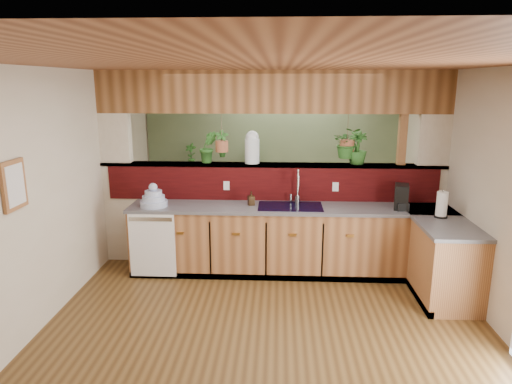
{
  "coord_description": "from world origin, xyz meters",
  "views": [
    {
      "loc": [
        0.09,
        -4.67,
        2.45
      ],
      "look_at": [
        -0.18,
        0.7,
        1.15
      ],
      "focal_mm": 32.0,
      "sensor_mm": 36.0,
      "label": 1
    }
  ],
  "objects_px": {
    "dish_stack": "(154,199)",
    "soap_dispenser": "(251,198)",
    "paper_towel": "(442,205)",
    "shelving_console": "(223,193)",
    "faucet": "(297,185)",
    "glass_jar": "(252,147)",
    "coffee_maker": "(401,198)"
  },
  "relations": [
    {
      "from": "dish_stack",
      "to": "soap_dispenser",
      "type": "relative_size",
      "value": 1.94
    },
    {
      "from": "soap_dispenser",
      "to": "paper_towel",
      "type": "height_order",
      "value": "paper_towel"
    },
    {
      "from": "soap_dispenser",
      "to": "shelving_console",
      "type": "xyz_separation_m",
      "value": [
        -0.64,
        2.24,
        -0.49
      ]
    },
    {
      "from": "faucet",
      "to": "glass_jar",
      "type": "distance_m",
      "value": 0.79
    },
    {
      "from": "coffee_maker",
      "to": "glass_jar",
      "type": "distance_m",
      "value": 2.02
    },
    {
      "from": "dish_stack",
      "to": "soap_dispenser",
      "type": "distance_m",
      "value": 1.25
    },
    {
      "from": "faucet",
      "to": "shelving_console",
      "type": "xyz_separation_m",
      "value": [
        -1.24,
        2.12,
        -0.65
      ]
    },
    {
      "from": "dish_stack",
      "to": "glass_jar",
      "type": "relative_size",
      "value": 0.8
    },
    {
      "from": "paper_towel",
      "to": "shelving_console",
      "type": "relative_size",
      "value": 0.21
    },
    {
      "from": "soap_dispenser",
      "to": "paper_towel",
      "type": "xyz_separation_m",
      "value": [
        2.26,
        -0.43,
        0.06
      ]
    },
    {
      "from": "faucet",
      "to": "paper_towel",
      "type": "distance_m",
      "value": 1.76
    },
    {
      "from": "faucet",
      "to": "dish_stack",
      "type": "distance_m",
      "value": 1.86
    },
    {
      "from": "paper_towel",
      "to": "coffee_maker",
      "type": "bearing_deg",
      "value": 136.69
    },
    {
      "from": "dish_stack",
      "to": "coffee_maker",
      "type": "bearing_deg",
      "value": 0.77
    },
    {
      "from": "faucet",
      "to": "shelving_console",
      "type": "height_order",
      "value": "faucet"
    },
    {
      "from": "dish_stack",
      "to": "faucet",
      "type": "bearing_deg",
      "value": 7.58
    },
    {
      "from": "dish_stack",
      "to": "glass_jar",
      "type": "height_order",
      "value": "glass_jar"
    },
    {
      "from": "paper_towel",
      "to": "shelving_console",
      "type": "height_order",
      "value": "paper_towel"
    },
    {
      "from": "dish_stack",
      "to": "shelving_console",
      "type": "xyz_separation_m",
      "value": [
        0.6,
        2.36,
        -0.49
      ]
    },
    {
      "from": "faucet",
      "to": "shelving_console",
      "type": "distance_m",
      "value": 2.54
    },
    {
      "from": "glass_jar",
      "to": "shelving_console",
      "type": "height_order",
      "value": "glass_jar"
    },
    {
      "from": "coffee_maker",
      "to": "paper_towel",
      "type": "relative_size",
      "value": 0.94
    },
    {
      "from": "soap_dispenser",
      "to": "shelving_console",
      "type": "relative_size",
      "value": 0.12
    },
    {
      "from": "soap_dispenser",
      "to": "faucet",
      "type": "bearing_deg",
      "value": 11.33
    },
    {
      "from": "dish_stack",
      "to": "paper_towel",
      "type": "distance_m",
      "value": 3.51
    },
    {
      "from": "faucet",
      "to": "glass_jar",
      "type": "height_order",
      "value": "glass_jar"
    },
    {
      "from": "dish_stack",
      "to": "coffee_maker",
      "type": "distance_m",
      "value": 3.13
    },
    {
      "from": "dish_stack",
      "to": "shelving_console",
      "type": "bearing_deg",
      "value": 75.84
    },
    {
      "from": "coffee_maker",
      "to": "shelving_console",
      "type": "relative_size",
      "value": 0.2
    },
    {
      "from": "soap_dispenser",
      "to": "paper_towel",
      "type": "distance_m",
      "value": 2.3
    },
    {
      "from": "dish_stack",
      "to": "soap_dispenser",
      "type": "bearing_deg",
      "value": 5.75
    },
    {
      "from": "soap_dispenser",
      "to": "glass_jar",
      "type": "distance_m",
      "value": 0.7
    }
  ]
}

